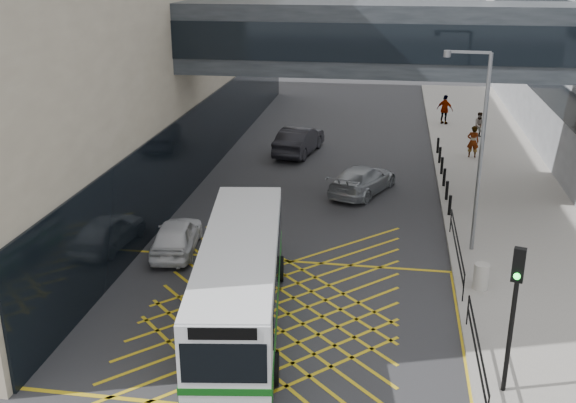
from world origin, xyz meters
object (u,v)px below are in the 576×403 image
at_px(litter_bin, 481,276).
at_px(car_white, 177,235).
at_px(pedestrian_c, 445,110).
at_px(pedestrian_b, 480,125).
at_px(street_lamp, 477,141).
at_px(car_silver, 363,179).
at_px(bus, 241,277).
at_px(car_dark, 299,140).
at_px(traffic_light, 514,300).
at_px(pedestrian_a, 473,142).

bearing_deg(litter_bin, car_white, 171.58).
height_order(car_white, pedestrian_c, pedestrian_c).
distance_m(pedestrian_b, pedestrian_c, 3.83).
height_order(street_lamp, pedestrian_c, street_lamp).
distance_m(car_silver, litter_bin, 10.75).
bearing_deg(pedestrian_b, car_silver, -126.73).
relative_size(street_lamp, litter_bin, 8.37).
xyz_separation_m(bus, car_dark, (-0.88, 19.25, -0.71)).
xyz_separation_m(car_silver, pedestrian_b, (6.71, 11.28, 0.22)).
height_order(car_dark, pedestrian_c, pedestrian_c).
xyz_separation_m(litter_bin, pedestrian_b, (2.17, 21.03, 0.33)).
bearing_deg(car_white, street_lamp, -178.57).
bearing_deg(pedestrian_c, traffic_light, 118.84).
distance_m(traffic_light, pedestrian_c, 30.31).
relative_size(car_silver, traffic_light, 1.12).
height_order(litter_bin, pedestrian_b, pedestrian_b).
xyz_separation_m(car_silver, street_lamp, (4.40, -6.39, 3.76)).
relative_size(car_dark, traffic_light, 1.23).
bearing_deg(pedestrian_b, pedestrian_c, 114.60).
bearing_deg(litter_bin, street_lamp, 92.36).
xyz_separation_m(street_lamp, pedestrian_b, (2.31, 17.68, -3.53)).
xyz_separation_m(car_dark, litter_bin, (8.56, -16.16, -0.19)).
xyz_separation_m(car_white, pedestrian_b, (13.49, 19.35, 0.27)).
bearing_deg(bus, pedestrian_b, 59.68).
relative_size(bus, car_dark, 2.01).
bearing_deg(street_lamp, litter_bin, -84.42).
distance_m(car_silver, pedestrian_c, 15.34).
bearing_deg(car_dark, car_white, 89.18).
distance_m(car_white, car_dark, 14.74).
bearing_deg(pedestrian_c, bus, 103.29).
xyz_separation_m(car_white, traffic_light, (11.27, -7.61, 2.19)).
height_order(bus, pedestrian_c, bus).
bearing_deg(pedestrian_c, street_lamp, 118.39).
relative_size(car_dark, pedestrian_c, 2.62).
relative_size(pedestrian_a, pedestrian_b, 1.14).
bearing_deg(street_lamp, pedestrian_c, 92.24).
height_order(car_dark, litter_bin, car_dark).
distance_m(traffic_light, pedestrian_a, 22.44).
distance_m(car_white, car_silver, 10.54).
bearing_deg(car_silver, pedestrian_a, -108.91).
height_order(traffic_light, pedestrian_b, traffic_light).
bearing_deg(litter_bin, car_dark, 117.91).
bearing_deg(car_dark, bus, 102.63).
distance_m(car_white, pedestrian_c, 25.42).
bearing_deg(pedestrian_c, pedestrian_b, 149.98).
bearing_deg(traffic_light, street_lamp, 105.58).
bearing_deg(car_dark, street_lamp, 133.33).
bearing_deg(street_lamp, traffic_light, -86.31).
bearing_deg(pedestrian_b, bus, -118.22).
height_order(car_white, traffic_light, traffic_light).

